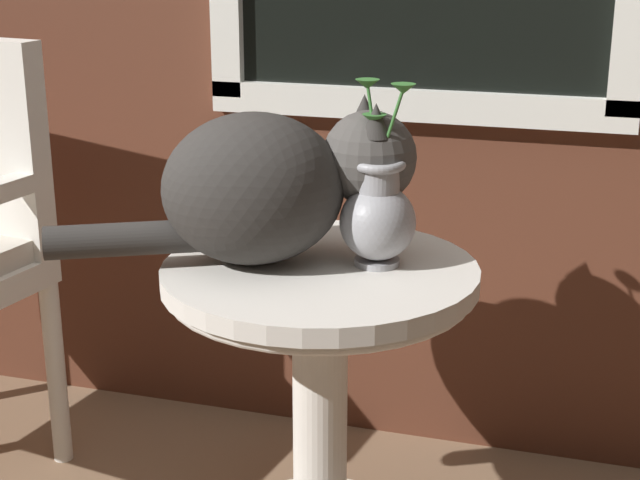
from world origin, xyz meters
TOP-DOWN VIEW (x-y plane):
  - wicker_side_table at (0.27, 0.17)m, footprint 0.59×0.59m
  - cat at (0.17, 0.17)m, footprint 0.63×0.40m
  - pewter_vase_with_ivy at (0.37, 0.20)m, footprint 0.14×0.14m

SIDE VIEW (x-z plane):
  - wicker_side_table at x=0.27m, z-range 0.12..0.73m
  - pewter_vase_with_ivy at x=0.37m, z-range 0.54..0.88m
  - cat at x=0.17m, z-range 0.61..0.91m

